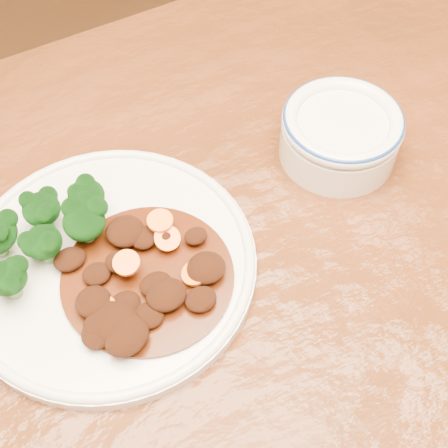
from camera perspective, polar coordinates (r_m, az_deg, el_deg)
dining_table at (r=0.71m, az=1.69°, el=-7.97°), size 1.51×0.92×0.75m
dinner_plate at (r=0.65m, az=-10.47°, el=-3.49°), size 0.30×0.30×0.02m
broccoli_florets at (r=0.65m, az=-16.47°, el=-0.45°), size 0.14×0.10×0.05m
mince_stew at (r=0.61m, az=-7.96°, el=-5.82°), size 0.17×0.17×0.03m
dip_bowl at (r=0.73m, az=10.61°, el=8.19°), size 0.14×0.14×0.06m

